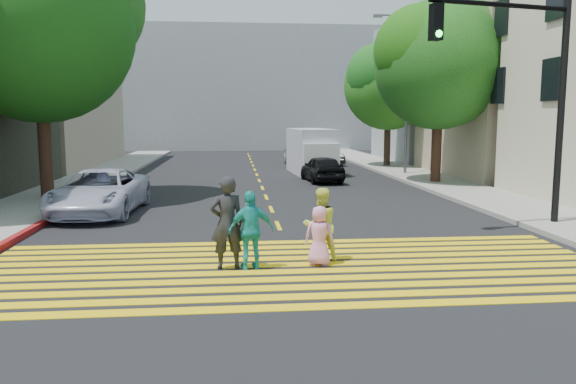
{
  "coord_description": "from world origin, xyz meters",
  "views": [
    {
      "loc": [
        -1.29,
        -10.21,
        3.16
      ],
      "look_at": [
        0.0,
        3.0,
        1.4
      ],
      "focal_mm": 35.0,
      "sensor_mm": 36.0,
      "label": 1
    }
  ],
  "objects": [
    {
      "name": "building_right_grey",
      "position": [
        15.0,
        30.0,
        5.0
      ],
      "size": [
        10.0,
        10.0,
        10.0
      ],
      "primitive_type": "cube",
      "color": "gray",
      "rests_on": "ground"
    },
    {
      "name": "curb_red",
      "position": [
        -6.9,
        6.0,
        0.08
      ],
      "size": [
        0.2,
        8.0,
        0.16
      ],
      "primitive_type": "cube",
      "color": "maroon",
      "rests_on": "ground"
    },
    {
      "name": "traffic_signal",
      "position": [
        6.85,
        4.86,
        4.27
      ],
      "size": [
        4.43,
        1.24,
        6.59
      ],
      "rotation": [
        0.0,
        0.0,
        0.21
      ],
      "color": "black",
      "rests_on": "ground"
    },
    {
      "name": "pedestrian_child",
      "position": [
        0.52,
        1.47,
        0.65
      ],
      "size": [
        0.72,
        0.56,
        1.29
      ],
      "primitive_type": "imported",
      "rotation": [
        0.0,
        0.0,
        2.89
      ],
      "color": "pink",
      "rests_on": "ground"
    },
    {
      "name": "white_van",
      "position": [
        3.14,
        21.12,
        1.2
      ],
      "size": [
        2.35,
        5.49,
        2.54
      ],
      "rotation": [
        0.0,
        0.0,
        0.06
      ],
      "color": "#B8B7C9",
      "rests_on": "ground"
    },
    {
      "name": "pedestrian_extra",
      "position": [
        -0.94,
        1.31,
        0.83
      ],
      "size": [
        1.04,
        0.6,
        1.66
      ],
      "primitive_type": "imported",
      "rotation": [
        0.0,
        0.0,
        3.36
      ],
      "color": "teal",
      "rests_on": "ground"
    },
    {
      "name": "lane_line",
      "position": [
        0.0,
        22.5,
        0.01
      ],
      "size": [
        0.12,
        34.4,
        0.01
      ],
      "color": "yellow",
      "rests_on": "ground"
    },
    {
      "name": "building_right_tan",
      "position": [
        15.0,
        19.0,
        5.0
      ],
      "size": [
        10.0,
        10.0,
        10.0
      ],
      "primitive_type": "cube",
      "color": "tan",
      "rests_on": "ground"
    },
    {
      "name": "pedestrian_man",
      "position": [
        -1.44,
        1.39,
        0.98
      ],
      "size": [
        0.78,
        0.58,
        1.96
      ],
      "primitive_type": "imported",
      "rotation": [
        0.0,
        0.0,
        3.3
      ],
      "color": "#252527",
      "rests_on": "ground"
    },
    {
      "name": "crosswalk",
      "position": [
        0.0,
        1.28,
        0.01
      ],
      "size": [
        13.4,
        5.3,
        0.01
      ],
      "color": "yellow",
      "rests_on": "ground"
    },
    {
      "name": "tree_left",
      "position": [
        -8.31,
        11.91,
        6.85
      ],
      "size": [
        9.32,
        9.32,
        10.16
      ],
      "rotation": [
        0.0,
        0.0,
        0.43
      ],
      "color": "black",
      "rests_on": "ground"
    },
    {
      "name": "sidewalk_left",
      "position": [
        -8.5,
        22.0,
        0.07
      ],
      "size": [
        3.0,
        40.0,
        0.15
      ],
      "primitive_type": "cube",
      "color": "gray",
      "rests_on": "ground"
    },
    {
      "name": "backdrop_block",
      "position": [
        0.0,
        48.0,
        6.0
      ],
      "size": [
        30.0,
        8.0,
        12.0
      ],
      "primitive_type": "cube",
      "color": "gray",
      "rests_on": "ground"
    },
    {
      "name": "sidewalk_right",
      "position": [
        8.5,
        15.0,
        0.07
      ],
      "size": [
        3.0,
        60.0,
        0.15
      ],
      "primitive_type": "cube",
      "color": "gray",
      "rests_on": "ground"
    },
    {
      "name": "pedestrian_woman",
      "position": [
        0.6,
        1.81,
        0.82
      ],
      "size": [
        0.94,
        0.82,
        1.64
      ],
      "primitive_type": "imported",
      "rotation": [
        0.0,
        0.0,
        3.42
      ],
      "color": "#EAF456",
      "rests_on": "ground"
    },
    {
      "name": "building_left_tan",
      "position": [
        -16.0,
        28.0,
        5.0
      ],
      "size": [
        12.0,
        16.0,
        10.0
      ],
      "primitive_type": "cube",
      "color": "tan",
      "rests_on": "ground"
    },
    {
      "name": "dark_car_parked",
      "position": [
        5.03,
        27.26,
        0.62
      ],
      "size": [
        1.91,
        3.9,
        1.23
      ],
      "primitive_type": "imported",
      "rotation": [
        0.0,
        0.0,
        0.17
      ],
      "color": "black",
      "rests_on": "ground"
    },
    {
      "name": "street_lamp",
      "position": [
        7.91,
        19.75,
        5.03
      ],
      "size": [
        1.99,
        0.43,
        8.77
      ],
      "rotation": [
        0.0,
        0.0,
        -0.13
      ],
      "color": "#5A5960",
      "rests_on": "ground"
    },
    {
      "name": "silver_car",
      "position": [
        3.17,
        29.56,
        0.61
      ],
      "size": [
        2.09,
        4.35,
        1.22
      ],
      "primitive_type": "imported",
      "rotation": [
        0.0,
        0.0,
        3.05
      ],
      "color": "#A8A8A8",
      "rests_on": "ground"
    },
    {
      "name": "tree_right_far",
      "position": [
        8.49,
        24.71,
        5.46
      ],
      "size": [
        7.31,
        7.3,
        8.09
      ],
      "rotation": [
        0.0,
        0.0,
        0.39
      ],
      "color": "#321E18",
      "rests_on": "ground"
    },
    {
      "name": "dark_car_near",
      "position": [
        3.08,
        17.18,
        0.66
      ],
      "size": [
        1.89,
        4.0,
        1.32
      ],
      "primitive_type": "imported",
      "rotation": [
        0.0,
        0.0,
        3.23
      ],
      "color": "black",
      "rests_on": "ground"
    },
    {
      "name": "tree_right_near",
      "position": [
        8.38,
        15.63,
        5.92
      ],
      "size": [
        6.75,
        6.23,
        8.75
      ],
      "rotation": [
        0.0,
        0.0,
        0.04
      ],
      "color": "black",
      "rests_on": "ground"
    },
    {
      "name": "ground",
      "position": [
        0.0,
        0.0,
        0.0
      ],
      "size": [
        120.0,
        120.0,
        0.0
      ],
      "primitive_type": "plane",
      "color": "black"
    },
    {
      "name": "white_sedan",
      "position": [
        -5.69,
        8.62,
        0.74
      ],
      "size": [
        2.69,
        5.4,
        1.47
      ],
      "primitive_type": "imported",
      "rotation": [
        0.0,
        0.0,
        -0.05
      ],
      "color": "silver",
      "rests_on": "ground"
    }
  ]
}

